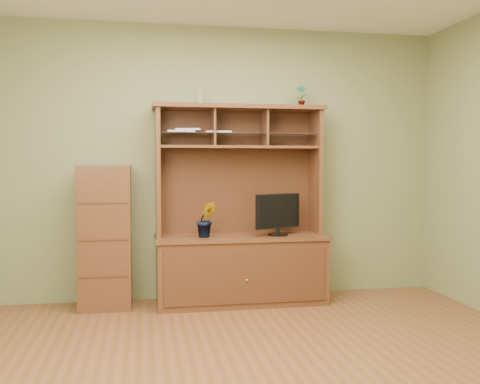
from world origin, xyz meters
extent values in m
cube|color=brown|center=(0.00, 0.00, -0.01)|extent=(4.50, 4.00, 0.02)
cube|color=olive|center=(0.00, 2.01, 1.35)|extent=(4.50, 0.02, 2.70)
cube|color=olive|center=(0.00, -2.01, 1.35)|extent=(4.50, 0.02, 2.70)
cube|color=#442413|center=(0.16, 1.71, 0.31)|extent=(1.60, 0.55, 0.62)
cube|color=#3E2211|center=(0.16, 1.42, 0.31)|extent=(1.50, 0.01, 0.50)
sphere|color=silver|center=(0.16, 1.41, 0.28)|extent=(0.02, 0.02, 0.02)
cube|color=#442413|center=(0.16, 1.71, 0.64)|extent=(1.64, 0.59, 0.03)
cube|color=#442413|center=(-0.62, 1.80, 1.27)|extent=(0.04, 0.35, 1.25)
cube|color=#442413|center=(0.94, 1.80, 1.27)|extent=(0.04, 0.35, 1.25)
cube|color=#3E2211|center=(0.16, 1.97, 1.27)|extent=(1.52, 0.02, 1.25)
cube|color=#442413|center=(0.16, 1.80, 1.88)|extent=(1.66, 0.40, 0.04)
cube|color=#442413|center=(0.16, 1.80, 1.50)|extent=(1.52, 0.32, 0.02)
cube|color=#442413|center=(-0.09, 1.80, 1.69)|extent=(0.02, 0.31, 0.35)
cube|color=#442413|center=(0.42, 1.80, 1.69)|extent=(0.02, 0.31, 0.35)
cube|color=silver|center=(0.16, 1.79, 1.63)|extent=(1.50, 0.27, 0.01)
cylinder|color=black|center=(0.52, 1.65, 0.66)|extent=(0.19, 0.19, 0.02)
cylinder|color=black|center=(0.52, 1.65, 0.70)|extent=(0.04, 0.04, 0.06)
cube|color=black|center=(0.52, 1.65, 0.89)|extent=(0.47, 0.25, 0.33)
imported|color=#29541D|center=(-0.18, 1.65, 0.82)|extent=(0.19, 0.16, 0.34)
imported|color=#3A6724|center=(0.79, 1.80, 2.01)|extent=(0.14, 0.11, 0.22)
cylinder|color=silver|center=(-0.22, 1.80, 1.95)|extent=(0.05, 0.05, 0.09)
cylinder|color=#9D824E|center=(-0.22, 1.80, 2.08)|extent=(0.03, 0.03, 0.17)
cube|color=silver|center=(-0.39, 1.80, 1.64)|extent=(0.27, 0.21, 0.02)
cube|color=silver|center=(-0.32, 1.80, 1.66)|extent=(0.27, 0.22, 0.02)
cube|color=silver|center=(-0.03, 1.80, 1.64)|extent=(0.27, 0.22, 0.02)
cube|color=#442413|center=(-1.11, 1.77, 0.66)|extent=(0.47, 0.43, 1.32)
cube|color=#3E2211|center=(-1.11, 1.55, 0.33)|extent=(0.43, 0.01, 0.02)
cube|color=#3E2211|center=(-1.11, 1.55, 0.66)|extent=(0.43, 0.01, 0.01)
cube|color=#3E2211|center=(-1.11, 1.55, 0.99)|extent=(0.43, 0.01, 0.02)
camera|label=1|loc=(-0.76, -3.31, 1.34)|focal=40.00mm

